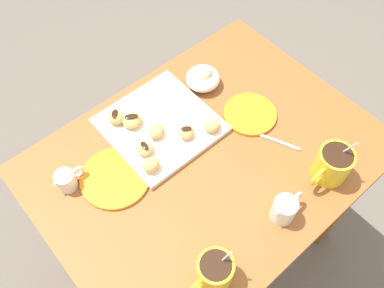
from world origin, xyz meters
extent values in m
plane|color=#665B51|center=(0.00, 0.00, 0.00)|extent=(8.00, 8.00, 0.00)
cube|color=#935628|center=(0.00, 0.00, 0.70)|extent=(0.93, 0.70, 0.04)
cube|color=#935628|center=(-0.40, -0.29, 0.34)|extent=(0.07, 0.07, 0.68)
cube|color=#935628|center=(0.40, -0.29, 0.34)|extent=(0.07, 0.07, 0.68)
cube|color=#935628|center=(-0.40, 0.29, 0.34)|extent=(0.07, 0.07, 0.68)
cube|color=white|center=(0.04, -0.17, 0.72)|extent=(0.29, 0.29, 0.02)
cylinder|color=yellow|center=(-0.21, 0.25, 0.76)|extent=(0.09, 0.09, 0.10)
torus|color=yellow|center=(-0.15, 0.25, 0.77)|extent=(0.06, 0.01, 0.06)
cylinder|color=#331E11|center=(-0.21, 0.25, 0.81)|extent=(0.08, 0.08, 0.01)
cylinder|color=silver|center=(-0.23, 0.25, 0.80)|extent=(0.01, 0.05, 0.13)
cylinder|color=yellow|center=(0.21, 0.25, 0.76)|extent=(0.08, 0.08, 0.09)
torus|color=yellow|center=(0.26, 0.25, 0.76)|extent=(0.06, 0.01, 0.06)
cylinder|color=#331E11|center=(0.21, 0.25, 0.80)|extent=(0.07, 0.07, 0.01)
cylinder|color=silver|center=(0.19, 0.25, 0.79)|extent=(0.04, 0.03, 0.11)
cylinder|color=white|center=(-0.02, 0.25, 0.75)|extent=(0.06, 0.06, 0.07)
cone|color=white|center=(0.01, 0.25, 0.78)|extent=(0.02, 0.02, 0.02)
torus|color=white|center=(-0.06, 0.25, 0.76)|extent=(0.05, 0.01, 0.05)
cylinder|color=white|center=(-0.02, 0.25, 0.78)|extent=(0.05, 0.05, 0.01)
ellipsoid|color=white|center=(-0.16, -0.21, 0.74)|extent=(0.11, 0.11, 0.06)
sphere|color=#F4E5B2|center=(-0.16, -0.21, 0.76)|extent=(0.06, 0.06, 0.06)
ellipsoid|color=green|center=(-0.15, -0.21, 0.78)|extent=(0.02, 0.03, 0.01)
cylinder|color=white|center=(0.34, -0.18, 0.74)|extent=(0.05, 0.05, 0.05)
cone|color=white|center=(0.37, -0.18, 0.76)|extent=(0.02, 0.02, 0.02)
torus|color=white|center=(0.30, -0.18, 0.75)|extent=(0.04, 0.01, 0.04)
cylinder|color=black|center=(0.34, -0.18, 0.76)|extent=(0.04, 0.04, 0.01)
cylinder|color=orange|center=(-0.19, -0.02, 0.72)|extent=(0.16, 0.16, 0.01)
cylinder|color=orange|center=(0.23, -0.11, 0.72)|extent=(0.19, 0.19, 0.01)
cube|color=silver|center=(-0.18, 0.09, 0.72)|extent=(0.07, 0.14, 0.00)
ellipsoid|color=silver|center=(-0.15, 0.02, 0.72)|extent=(0.03, 0.02, 0.01)
ellipsoid|color=#E5B260|center=(0.13, -0.25, 0.75)|extent=(0.06, 0.06, 0.04)
ellipsoid|color=black|center=(0.13, -0.25, 0.77)|extent=(0.03, 0.03, 0.00)
ellipsoid|color=#E5B260|center=(0.13, -0.12, 0.75)|extent=(0.05, 0.05, 0.03)
ellipsoid|color=black|center=(0.13, -0.12, 0.76)|extent=(0.02, 0.03, 0.00)
ellipsoid|color=#E5B260|center=(-0.06, -0.05, 0.75)|extent=(0.05, 0.05, 0.03)
ellipsoid|color=#E5B260|center=(0.15, -0.06, 0.75)|extent=(0.05, 0.04, 0.04)
ellipsoid|color=#E5B260|center=(0.07, -0.14, 0.75)|extent=(0.06, 0.06, 0.03)
ellipsoid|color=#E5B260|center=(0.10, -0.22, 0.75)|extent=(0.07, 0.07, 0.03)
ellipsoid|color=black|center=(0.10, -0.22, 0.77)|extent=(0.04, 0.04, 0.00)
ellipsoid|color=#E5B260|center=(0.01, -0.08, 0.75)|extent=(0.06, 0.06, 0.03)
ellipsoid|color=black|center=(0.01, -0.08, 0.76)|extent=(0.03, 0.03, 0.00)
camera|label=1|loc=(0.42, 0.41, 1.68)|focal=38.08mm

